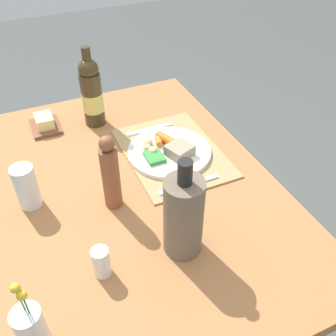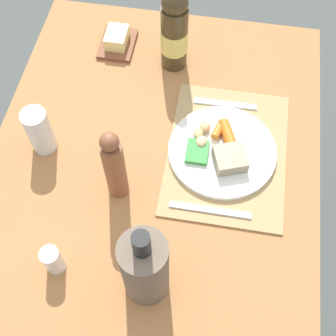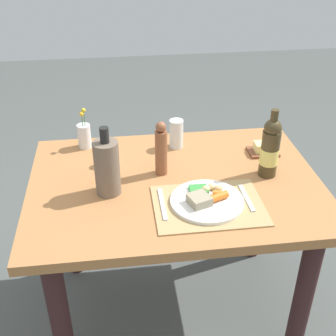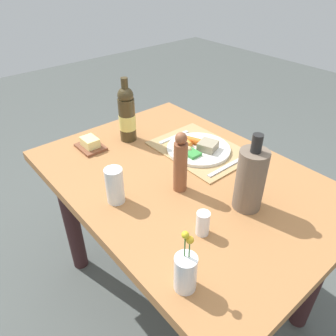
{
  "view_description": "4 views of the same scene",
  "coord_description": "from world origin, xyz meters",
  "px_view_note": "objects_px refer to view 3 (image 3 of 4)",
  "views": [
    {
      "loc": [
        -0.82,
        0.24,
        1.52
      ],
      "look_at": [
        -0.07,
        -0.09,
        0.82
      ],
      "focal_mm": 40.8,
      "sensor_mm": 36.0,
      "label": 1
    },
    {
      "loc": [
        -0.53,
        -0.13,
        1.73
      ],
      "look_at": [
        0.0,
        -0.05,
        0.78
      ],
      "focal_mm": 48.56,
      "sensor_mm": 36.0,
      "label": 2
    },
    {
      "loc": [
        -0.22,
        -1.49,
        1.72
      ],
      "look_at": [
        -0.02,
        0.05,
        0.76
      ],
      "focal_mm": 47.3,
      "sensor_mm": 36.0,
      "label": 3
    },
    {
      "loc": [
        -0.75,
        0.72,
        1.48
      ],
      "look_at": [
        -0.01,
        0.09,
        0.82
      ],
      "focal_mm": 34.7,
      "sensor_mm": 36.0,
      "label": 4
    }
  ],
  "objects_px": {
    "dining_table": "(175,206)",
    "knife": "(247,198)",
    "cooler_bottle": "(107,167)",
    "salt_shaker": "(109,156)",
    "fork": "(162,204)",
    "water_tumbler": "(176,135)",
    "pepper_mill": "(161,149)",
    "flower_vase": "(84,135)",
    "butter_dish": "(263,149)",
    "dinner_plate": "(207,200)",
    "wine_bottle": "(270,148)"
  },
  "relations": [
    {
      "from": "dining_table",
      "to": "knife",
      "type": "xyz_separation_m",
      "value": [
        0.25,
        -0.16,
        0.14
      ]
    },
    {
      "from": "dinner_plate",
      "to": "flower_vase",
      "type": "height_order",
      "value": "flower_vase"
    },
    {
      "from": "fork",
      "to": "pepper_mill",
      "type": "height_order",
      "value": "pepper_mill"
    },
    {
      "from": "fork",
      "to": "water_tumbler",
      "type": "bearing_deg",
      "value": 75.27
    },
    {
      "from": "fork",
      "to": "pepper_mill",
      "type": "xyz_separation_m",
      "value": [
        0.02,
        0.23,
        0.1
      ]
    },
    {
      "from": "dining_table",
      "to": "fork",
      "type": "xyz_separation_m",
      "value": [
        -0.07,
        -0.16,
        0.14
      ]
    },
    {
      "from": "cooler_bottle",
      "to": "pepper_mill",
      "type": "bearing_deg",
      "value": 27.05
    },
    {
      "from": "dinner_plate",
      "to": "cooler_bottle",
      "type": "distance_m",
      "value": 0.4
    },
    {
      "from": "water_tumbler",
      "to": "butter_dish",
      "type": "bearing_deg",
      "value": -16.0
    },
    {
      "from": "knife",
      "to": "water_tumbler",
      "type": "bearing_deg",
      "value": 113.5
    },
    {
      "from": "dining_table",
      "to": "knife",
      "type": "bearing_deg",
      "value": -33.09
    },
    {
      "from": "dinner_plate",
      "to": "butter_dish",
      "type": "xyz_separation_m",
      "value": [
        0.33,
        0.35,
        0.0
      ]
    },
    {
      "from": "salt_shaker",
      "to": "pepper_mill",
      "type": "bearing_deg",
      "value": -24.4
    },
    {
      "from": "water_tumbler",
      "to": "dinner_plate",
      "type": "bearing_deg",
      "value": -83.85
    },
    {
      "from": "dining_table",
      "to": "cooler_bottle",
      "type": "relative_size",
      "value": 4.22
    },
    {
      "from": "fork",
      "to": "butter_dish",
      "type": "bearing_deg",
      "value": 34.22
    },
    {
      "from": "dining_table",
      "to": "fork",
      "type": "relative_size",
      "value": 6.0
    },
    {
      "from": "fork",
      "to": "water_tumbler",
      "type": "xyz_separation_m",
      "value": [
        0.12,
        0.45,
        0.05
      ]
    },
    {
      "from": "dinner_plate",
      "to": "salt_shaker",
      "type": "distance_m",
      "value": 0.49
    },
    {
      "from": "dinner_plate",
      "to": "flower_vase",
      "type": "distance_m",
      "value": 0.69
    },
    {
      "from": "fork",
      "to": "salt_shaker",
      "type": "xyz_separation_m",
      "value": [
        -0.19,
        0.33,
        0.03
      ]
    },
    {
      "from": "cooler_bottle",
      "to": "pepper_mill",
      "type": "distance_m",
      "value": 0.25
    },
    {
      "from": "dinner_plate",
      "to": "pepper_mill",
      "type": "relative_size",
      "value": 1.18
    },
    {
      "from": "dinner_plate",
      "to": "knife",
      "type": "bearing_deg",
      "value": 1.97
    },
    {
      "from": "knife",
      "to": "fork",
      "type": "bearing_deg",
      "value": 178.32
    },
    {
      "from": "dinner_plate",
      "to": "cooler_bottle",
      "type": "height_order",
      "value": "cooler_bottle"
    },
    {
      "from": "wine_bottle",
      "to": "dining_table",
      "type": "bearing_deg",
      "value": -179.39
    },
    {
      "from": "pepper_mill",
      "to": "dinner_plate",
      "type": "bearing_deg",
      "value": -58.85
    },
    {
      "from": "knife",
      "to": "salt_shaker",
      "type": "xyz_separation_m",
      "value": [
        -0.51,
        0.33,
        0.03
      ]
    },
    {
      "from": "pepper_mill",
      "to": "butter_dish",
      "type": "height_order",
      "value": "pepper_mill"
    },
    {
      "from": "dining_table",
      "to": "butter_dish",
      "type": "xyz_separation_m",
      "value": [
        0.43,
        0.18,
        0.15
      ]
    },
    {
      "from": "cooler_bottle",
      "to": "water_tumbler",
      "type": "height_order",
      "value": "cooler_bottle"
    },
    {
      "from": "dining_table",
      "to": "flower_vase",
      "type": "distance_m",
      "value": 0.54
    },
    {
      "from": "dining_table",
      "to": "flower_vase",
      "type": "bearing_deg",
      "value": 137.58
    },
    {
      "from": "dining_table",
      "to": "salt_shaker",
      "type": "bearing_deg",
      "value": 147.8
    },
    {
      "from": "knife",
      "to": "butter_dish",
      "type": "height_order",
      "value": "butter_dish"
    },
    {
      "from": "cooler_bottle",
      "to": "butter_dish",
      "type": "relative_size",
      "value": 2.16
    },
    {
      "from": "knife",
      "to": "water_tumbler",
      "type": "relative_size",
      "value": 1.29
    },
    {
      "from": "butter_dish",
      "to": "flower_vase",
      "type": "xyz_separation_m",
      "value": [
        -0.8,
        0.16,
        0.04
      ]
    },
    {
      "from": "salt_shaker",
      "to": "knife",
      "type": "bearing_deg",
      "value": -32.64
    },
    {
      "from": "cooler_bottle",
      "to": "flower_vase",
      "type": "distance_m",
      "value": 0.4
    },
    {
      "from": "cooler_bottle",
      "to": "dining_table",
      "type": "bearing_deg",
      "value": 9.32
    },
    {
      "from": "dining_table",
      "to": "cooler_bottle",
      "type": "height_order",
      "value": "cooler_bottle"
    },
    {
      "from": "pepper_mill",
      "to": "flower_vase",
      "type": "height_order",
      "value": "pepper_mill"
    },
    {
      "from": "pepper_mill",
      "to": "butter_dish",
      "type": "bearing_deg",
      "value": 12.93
    },
    {
      "from": "dinner_plate",
      "to": "dining_table",
      "type": "bearing_deg",
      "value": 119.26
    },
    {
      "from": "water_tumbler",
      "to": "salt_shaker",
      "type": "height_order",
      "value": "water_tumbler"
    },
    {
      "from": "pepper_mill",
      "to": "dining_table",
      "type": "bearing_deg",
      "value": -54.45
    },
    {
      "from": "salt_shaker",
      "to": "cooler_bottle",
      "type": "bearing_deg",
      "value": -91.82
    },
    {
      "from": "wine_bottle",
      "to": "salt_shaker",
      "type": "height_order",
      "value": "wine_bottle"
    }
  ]
}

